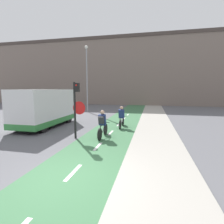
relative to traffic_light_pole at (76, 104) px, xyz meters
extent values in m
plane|color=#5B5B60|center=(1.47, -4.08, -1.81)|extent=(120.00, 120.00, 0.00)
cube|color=#3D7047|center=(1.47, -4.08, -1.80)|extent=(2.71, 60.00, 0.02)
cube|color=white|center=(1.47, -3.58, -1.78)|extent=(0.12, 1.10, 0.00)
cube|color=white|center=(1.47, -1.08, -1.78)|extent=(0.12, 1.10, 0.00)
cube|color=white|center=(1.47, 1.42, -1.78)|extent=(0.12, 1.10, 0.00)
cube|color=white|center=(1.47, 3.92, -1.78)|extent=(0.12, 1.10, 0.00)
cube|color=white|center=(1.47, 6.42, -1.78)|extent=(0.12, 1.10, 0.00)
cube|color=white|center=(1.47, 8.92, -1.78)|extent=(0.12, 1.10, 0.00)
cube|color=#A8A399|center=(4.02, -4.08, -1.78)|extent=(2.40, 60.00, 0.05)
cube|color=slate|center=(1.47, 22.14, 3.43)|extent=(60.00, 5.00, 10.47)
cube|color=#473D38|center=(1.47, 22.14, 8.91)|extent=(60.00, 5.20, 0.50)
cylinder|color=black|center=(-0.09, 0.00, -0.36)|extent=(0.11, 0.11, 2.90)
cube|color=black|center=(0.07, 0.00, 0.82)|extent=(0.20, 0.20, 0.44)
sphere|color=red|center=(0.07, -0.11, 0.93)|extent=(0.09, 0.09, 0.09)
cone|color=red|center=(0.15, 0.00, -0.21)|extent=(0.67, 0.01, 0.67)
cone|color=silver|center=(0.15, 0.00, -0.21)|extent=(0.60, 0.02, 0.60)
cylinder|color=gray|center=(-3.30, 10.24, 1.66)|extent=(0.14, 0.14, 6.93)
sphere|color=silver|center=(-3.30, 10.24, 5.24)|extent=(0.36, 0.36, 0.36)
cylinder|color=black|center=(1.27, -0.12, -1.49)|extent=(0.07, 0.62, 0.62)
cylinder|color=black|center=(1.27, 1.01, -1.49)|extent=(0.07, 0.62, 0.62)
cylinder|color=black|center=(1.27, 0.66, -1.33)|extent=(0.04, 0.71, 0.39)
cylinder|color=black|center=(1.27, 0.14, -1.31)|extent=(0.04, 0.37, 0.41)
cylinder|color=black|center=(1.27, 0.48, -1.14)|extent=(0.04, 1.04, 0.07)
cylinder|color=black|center=(1.27, 0.10, -1.50)|extent=(0.04, 0.43, 0.05)
cylinder|color=black|center=(1.27, 1.01, -1.10)|extent=(0.46, 0.03, 0.03)
cube|color=navy|center=(1.27, 0.36, -0.84)|extent=(0.36, 0.31, 0.59)
sphere|color=tan|center=(1.27, 0.40, -0.46)|extent=(0.22, 0.22, 0.22)
cylinder|color=#232328|center=(1.17, 0.32, -1.26)|extent=(0.04, 0.07, 0.39)
cylinder|color=#232328|center=(1.37, 0.32, -1.26)|extent=(0.04, 0.07, 0.39)
cube|color=#28282D|center=(1.27, 0.18, -0.82)|extent=(0.28, 0.23, 0.39)
cylinder|color=black|center=(1.83, 2.53, -1.51)|extent=(0.07, 0.60, 0.60)
cylinder|color=black|center=(1.83, 3.64, -1.51)|extent=(0.07, 0.60, 0.60)
cylinder|color=slate|center=(1.83, 3.30, -1.35)|extent=(0.04, 0.70, 0.38)
cylinder|color=slate|center=(1.83, 2.78, -1.33)|extent=(0.04, 0.37, 0.40)
cylinder|color=slate|center=(1.83, 3.13, -1.16)|extent=(0.04, 1.03, 0.07)
cylinder|color=slate|center=(1.83, 2.74, -1.51)|extent=(0.04, 0.42, 0.05)
cylinder|color=black|center=(1.83, 3.64, -1.13)|extent=(0.46, 0.03, 0.03)
cube|color=navy|center=(1.83, 3.00, -0.87)|extent=(0.36, 0.31, 0.59)
sphere|color=tan|center=(1.83, 3.04, -0.49)|extent=(0.22, 0.22, 0.22)
cylinder|color=#232328|center=(1.73, 2.97, -1.28)|extent=(0.04, 0.07, 0.38)
cylinder|color=#232328|center=(1.93, 2.97, -1.28)|extent=(0.04, 0.07, 0.38)
cube|color=silver|center=(-3.32, 2.30, -0.42)|extent=(2.01, 4.99, 2.28)
cube|color=#33843D|center=(-3.32, 2.30, -1.38)|extent=(2.02, 5.00, 0.36)
cube|color=black|center=(-3.32, 4.77, -0.02)|extent=(1.81, 0.04, 0.70)
cylinder|color=black|center=(-4.23, 3.92, -1.46)|extent=(0.18, 0.70, 0.70)
cylinder|color=black|center=(-2.42, 3.92, -1.46)|extent=(0.18, 0.70, 0.70)
cylinder|color=black|center=(-4.23, 0.68, -1.46)|extent=(0.18, 0.70, 0.70)
cylinder|color=black|center=(-2.42, 0.68, -1.46)|extent=(0.18, 0.70, 0.70)
camera|label=1|loc=(3.73, -8.23, 0.73)|focal=28.00mm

